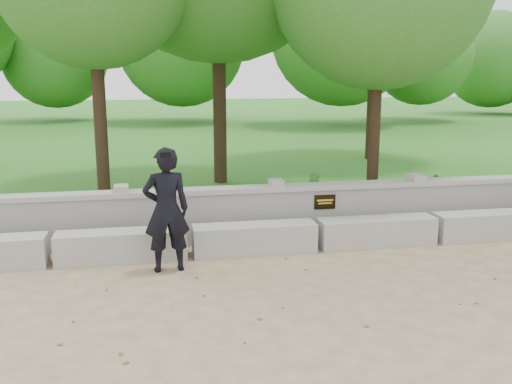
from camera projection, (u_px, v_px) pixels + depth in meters
ground at (361, 294)px, 7.19m from camera, size 80.00×80.00×0.00m
lawn at (219, 145)px, 20.61m from camera, size 40.00×22.00×0.25m
concrete_bench at (317, 235)px, 8.97m from camera, size 11.90×0.45×0.45m
parapet_wall at (305, 210)px, 9.59m from camera, size 12.50×0.35×0.90m
man_main at (166, 210)px, 7.87m from camera, size 0.67×0.60×1.75m
shrub_b at (314, 186)px, 11.26m from camera, size 0.30×0.35×0.55m
shrub_c at (444, 191)px, 10.80m from camera, size 0.68×0.66×0.57m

